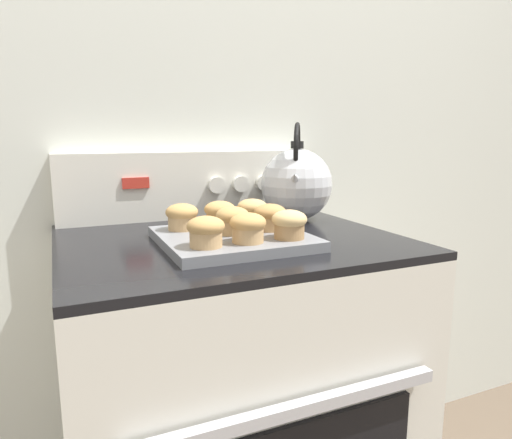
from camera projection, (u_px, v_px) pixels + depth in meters
name	position (u px, v px, depth m)	size (l,w,h in m)	color
wall_back	(187.00, 113.00, 1.33)	(8.00, 0.05, 2.40)	silver
stove_range	(232.00, 411.00, 1.15)	(0.77, 0.67, 0.90)	silver
control_panel	(195.00, 185.00, 1.32)	(0.75, 0.07, 0.19)	silver
muffin_pan	(233.00, 239.00, 1.01)	(0.31, 0.31, 0.02)	slate
muffin_r0_c0	(206.00, 231.00, 0.88)	(0.07, 0.07, 0.06)	tan
muffin_r0_c1	(248.00, 227.00, 0.92)	(0.07, 0.07, 0.06)	tan
muffin_r0_c2	(289.00, 224.00, 0.96)	(0.07, 0.07, 0.06)	#A37A4C
muffin_r1_c1	(233.00, 220.00, 1.00)	(0.07, 0.07, 0.06)	tan
muffin_r1_c2	(270.00, 216.00, 1.04)	(0.07, 0.07, 0.06)	tan
muffin_r2_c0	(182.00, 216.00, 1.04)	(0.07, 0.07, 0.06)	tan
muffin_r2_c1	(220.00, 213.00, 1.08)	(0.07, 0.07, 0.06)	olive
muffin_r2_c2	(252.00, 211.00, 1.12)	(0.07, 0.07, 0.06)	#A37A4C
tea_kettle	(296.00, 183.00, 1.27)	(0.20, 0.22, 0.27)	silver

